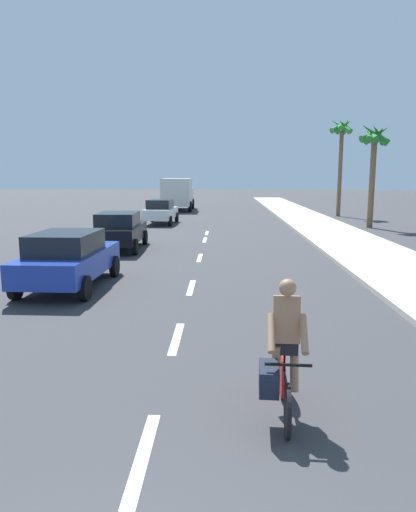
{
  "coord_description": "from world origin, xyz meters",
  "views": [
    {
      "loc": [
        0.89,
        -1.79,
        3.1
      ],
      "look_at": [
        0.51,
        9.9,
        1.1
      ],
      "focal_mm": 33.26,
      "sensor_mm": 36.0,
      "label": 1
    }
  ],
  "objects": [
    {
      "name": "lane_stripe_1",
      "position": [
        0.0,
        3.03,
        0.0
      ],
      "size": [
        0.16,
        1.8,
        0.01
      ],
      "primitive_type": "cube",
      "color": "white",
      "rests_on": "ground"
    },
    {
      "name": "delivery_truck",
      "position": [
        -3.16,
        40.18,
        1.5
      ],
      "size": [
        2.73,
        6.26,
        2.8
      ],
      "rotation": [
        0.0,
        0.0,
        0.01
      ],
      "color": "beige",
      "rests_on": "ground"
    },
    {
      "name": "ground_plane",
      "position": [
        0.0,
        20.0,
        0.0
      ],
      "size": [
        160.0,
        160.0,
        0.0
      ],
      "primitive_type": "plane",
      "color": "#38383A"
    },
    {
      "name": "lane_stripe_3",
      "position": [
        0.0,
        11.07,
        0.0
      ],
      "size": [
        0.16,
        1.8,
        0.01
      ],
      "primitive_type": "cube",
      "color": "white",
      "rests_on": "ground"
    },
    {
      "name": "lane_stripe_2",
      "position": [
        0.0,
        6.9,
        0.0
      ],
      "size": [
        0.16,
        1.8,
        0.01
      ],
      "primitive_type": "cube",
      "color": "white",
      "rests_on": "ground"
    },
    {
      "name": "parked_car_white",
      "position": [
        -3.11,
        28.33,
        0.84
      ],
      "size": [
        1.99,
        3.98,
        1.57
      ],
      "rotation": [
        0.0,
        0.0,
        -0.05
      ],
      "color": "white",
      "rests_on": "ground"
    },
    {
      "name": "sidewalk_strip",
      "position": [
        6.67,
        22.0,
        0.07
      ],
      "size": [
        3.6,
        80.0,
        0.14
      ],
      "primitive_type": "cube",
      "color": "#B2ADA3",
      "rests_on": "ground"
    },
    {
      "name": "parked_car_black",
      "position": [
        -3.48,
        17.83,
        0.84
      ],
      "size": [
        2.03,
        4.22,
        1.57
      ],
      "rotation": [
        0.0,
        0.0,
        0.03
      ],
      "color": "black",
      "rests_on": "ground"
    },
    {
      "name": "lane_stripe_5",
      "position": [
        0.0,
        20.9,
        0.0
      ],
      "size": [
        0.16,
        1.8,
        0.01
      ],
      "primitive_type": "cube",
      "color": "white",
      "rests_on": "ground"
    },
    {
      "name": "cyclist",
      "position": [
        1.65,
        3.97,
        0.83
      ],
      "size": [
        0.63,
        1.71,
        1.82
      ],
      "rotation": [
        0.0,
        0.0,
        3.08
      ],
      "color": "black",
      "rests_on": "ground"
    },
    {
      "name": "lane_stripe_4",
      "position": [
        0.0,
        15.88,
        0.0
      ],
      "size": [
        0.16,
        1.8,
        0.01
      ],
      "primitive_type": "cube",
      "color": "white",
      "rests_on": "ground"
    },
    {
      "name": "palm_tree_distant",
      "position": [
        9.62,
        34.57,
        5.85
      ],
      "size": [
        1.9,
        1.83,
        7.38
      ],
      "color": "brown",
      "rests_on": "ground"
    },
    {
      "name": "lane_stripe_6",
      "position": [
        0.0,
        23.63,
        0.0
      ],
      "size": [
        0.16,
        1.8,
        0.01
      ],
      "primitive_type": "cube",
      "color": "white",
      "rests_on": "ground"
    },
    {
      "name": "parked_car_blue",
      "position": [
        -3.4,
        11.0,
        0.84
      ],
      "size": [
        2.06,
        4.3,
        1.57
      ],
      "rotation": [
        0.0,
        0.0,
        -0.03
      ],
      "color": "#1E389E",
      "rests_on": "ground"
    },
    {
      "name": "palm_tree_far",
      "position": [
        9.59,
        26.61,
        4.8
      ],
      "size": [
        1.84,
        1.86,
        6.17
      ],
      "color": "brown",
      "rests_on": "ground"
    }
  ]
}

